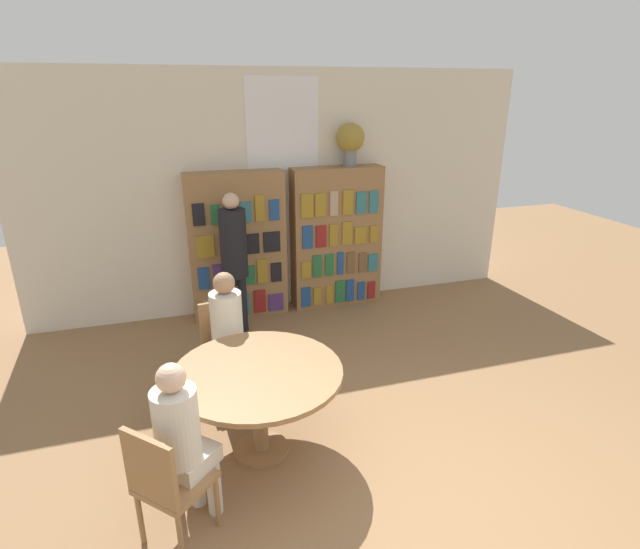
% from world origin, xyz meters
% --- Properties ---
extents(ground_plane, '(16.00, 16.00, 0.00)m').
position_xyz_m(ground_plane, '(0.00, 0.00, 0.00)').
color(ground_plane, olive).
extents(wall_back, '(6.40, 0.07, 3.00)m').
position_xyz_m(wall_back, '(0.00, 3.96, 1.51)').
color(wall_back, beige).
rests_on(wall_back, ground_plane).
extents(bookshelf_left, '(1.18, 0.34, 1.83)m').
position_xyz_m(bookshelf_left, '(-0.65, 3.77, 0.91)').
color(bookshelf_left, olive).
rests_on(bookshelf_left, ground_plane).
extents(bookshelf_right, '(1.18, 0.34, 1.83)m').
position_xyz_m(bookshelf_right, '(0.65, 3.77, 0.91)').
color(bookshelf_right, olive).
rests_on(bookshelf_right, ground_plane).
extents(flower_vase, '(0.36, 0.36, 0.53)m').
position_xyz_m(flower_vase, '(0.82, 3.77, 2.16)').
color(flower_vase, slate).
rests_on(flower_vase, bookshelf_right).
extents(reading_table, '(1.30, 1.30, 0.75)m').
position_xyz_m(reading_table, '(-0.91, 1.09, 0.64)').
color(reading_table, olive).
rests_on(reading_table, ground_plane).
extents(chair_near_camera, '(0.57, 0.57, 0.89)m').
position_xyz_m(chair_near_camera, '(-1.62, 0.40, 0.50)').
color(chair_near_camera, olive).
rests_on(chair_near_camera, ground_plane).
extents(chair_left_side, '(0.45, 0.45, 0.89)m').
position_xyz_m(chair_left_side, '(-1.05, 2.07, 0.50)').
color(chair_left_side, olive).
rests_on(chair_left_side, ground_plane).
extents(seated_reader_left, '(0.33, 0.40, 1.26)m').
position_xyz_m(seated_reader_left, '(-1.03, 1.90, 0.72)').
color(seated_reader_left, beige).
rests_on(seated_reader_left, ground_plane).
extents(seated_reader_right, '(0.43, 0.42, 1.24)m').
position_xyz_m(seated_reader_right, '(-1.49, 0.52, 0.71)').
color(seated_reader_right, beige).
rests_on(seated_reader_right, ground_plane).
extents(librarian_standing, '(0.31, 0.58, 1.69)m').
position_xyz_m(librarian_standing, '(-0.76, 3.27, 1.03)').
color(librarian_standing, black).
rests_on(librarian_standing, ground_plane).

